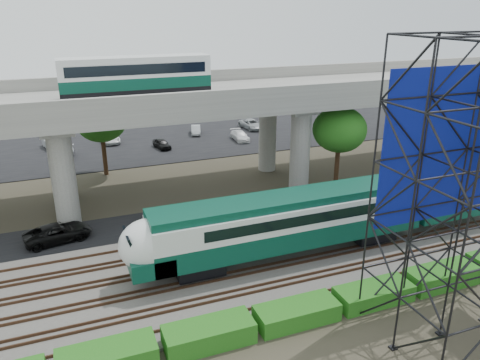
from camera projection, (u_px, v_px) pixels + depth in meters
name	position (u px, v px, depth m)	size (l,w,h in m)	color
ground	(250.00, 284.00, 28.97)	(140.00, 140.00, 0.00)	#474233
ballast_bed	(238.00, 267.00, 30.68)	(90.00, 12.00, 0.20)	slate
service_road	(201.00, 217.00, 38.13)	(90.00, 5.00, 0.08)	black
parking_lot	(147.00, 143.00, 58.66)	(90.00, 18.00, 0.08)	black
harbor_water	(122.00, 110.00, 77.89)	(140.00, 40.00, 0.03)	#405669
rail_tracks	(238.00, 264.00, 30.62)	(90.00, 9.52, 0.16)	#472D1E
commuter_train	(319.00, 215.00, 31.73)	(29.30, 3.06, 4.30)	black
overpass	(176.00, 105.00, 40.00)	(80.00, 12.00, 12.40)	#9E9B93
hedge_strip	(297.00, 312.00, 25.36)	(34.60, 1.80, 1.20)	#165914
trees	(127.00, 140.00, 39.57)	(40.94, 16.94, 7.69)	#382314
suv	(58.00, 233.00, 33.92)	(2.17, 4.70, 1.31)	black
parked_cars	(156.00, 138.00, 58.71)	(36.02, 9.54, 1.28)	#BEBEBE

